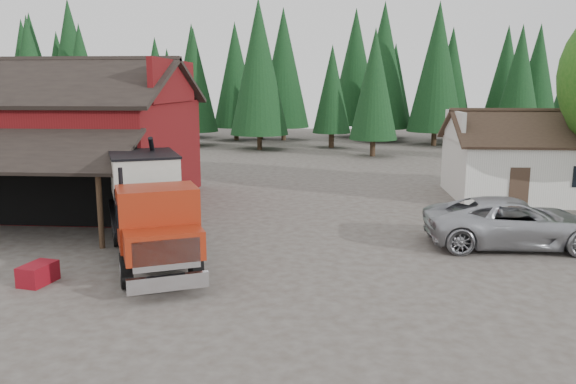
{
  "coord_description": "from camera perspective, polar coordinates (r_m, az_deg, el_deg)",
  "views": [
    {
      "loc": [
        2.67,
        -16.89,
        5.8
      ],
      "look_at": [
        1.0,
        4.04,
        1.8
      ],
      "focal_mm": 35.0,
      "sensor_mm": 36.0,
      "label": 1
    }
  ],
  "objects": [
    {
      "name": "conifer_backdrop",
      "position": [
        59.23,
        1.96,
        5.16
      ],
      "size": [
        76.0,
        16.0,
        16.0
      ],
      "primitive_type": null,
      "color": "black",
      "rests_on": "ground"
    },
    {
      "name": "near_pine_d",
      "position": [
        51.35,
        -2.98,
        12.55
      ],
      "size": [
        5.28,
        5.28,
        13.4
      ],
      "color": "#382619",
      "rests_on": "ground"
    },
    {
      "name": "red_barn",
      "position": [
        30.23,
        -22.41,
        4.07
      ],
      "size": [
        12.8,
        13.63,
        7.18
      ],
      "color": "#5F0F12",
      "rests_on": "ground"
    },
    {
      "name": "silver_car",
      "position": [
        22.05,
        21.98,
        -2.9
      ],
      "size": [
        6.43,
        3.08,
        1.77
      ],
      "primitive_type": "imported",
      "rotation": [
        0.0,
        0.0,
        1.59
      ],
      "color": "#A9AAB0",
      "rests_on": "ground"
    },
    {
      "name": "near_pine_a",
      "position": [
        51.22,
        -24.67,
        10.48
      ],
      "size": [
        4.4,
        4.4,
        11.4
      ],
      "color": "#382619",
      "rests_on": "ground"
    },
    {
      "name": "ground",
      "position": [
        18.05,
        -4.22,
        -7.98
      ],
      "size": [
        120.0,
        120.0,
        0.0
      ],
      "primitive_type": "plane",
      "color": "#473F38",
      "rests_on": "ground"
    },
    {
      "name": "farmhouse",
      "position": [
        31.89,
        23.44,
        2.44
      ],
      "size": [
        8.6,
        6.42,
        4.65
      ],
      "color": "silver",
      "rests_on": "ground"
    },
    {
      "name": "feed_truck",
      "position": [
        19.61,
        -13.89,
        -1.16
      ],
      "size": [
        5.69,
        8.95,
        3.95
      ],
      "rotation": [
        0.0,
        0.0,
        0.42
      ],
      "color": "black",
      "rests_on": "ground"
    },
    {
      "name": "equip_box",
      "position": [
        18.38,
        -24.06,
        -7.59
      ],
      "size": [
        0.9,
        1.22,
        0.6
      ],
      "primitive_type": "cube",
      "rotation": [
        0.0,
        0.0,
        -0.2
      ],
      "color": "maroon",
      "rests_on": "ground"
    },
    {
      "name": "near_pine_b",
      "position": [
        47.01,
        8.78,
        10.77
      ],
      "size": [
        3.96,
        3.96,
        10.4
      ],
      "color": "#382619",
      "rests_on": "ground"
    }
  ]
}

